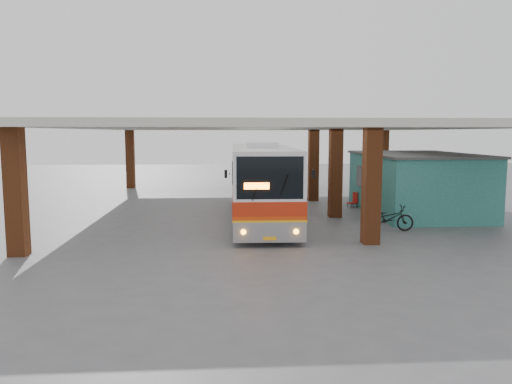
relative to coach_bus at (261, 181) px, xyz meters
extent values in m
plane|color=#515154|center=(0.72, -2.77, -1.85)|extent=(90.00, 90.00, 0.00)
cube|color=brown|center=(3.72, -5.77, 0.32)|extent=(0.60, 0.60, 4.35)
cube|color=brown|center=(3.72, 0.23, 0.32)|extent=(0.60, 0.60, 4.35)
cube|color=brown|center=(3.72, 6.23, 0.32)|extent=(0.60, 0.60, 4.35)
cube|color=brown|center=(-8.78, -6.77, 0.32)|extent=(0.60, 0.60, 4.35)
cube|color=brown|center=(-8.78, 14.23, 0.32)|extent=(0.60, 0.60, 4.35)
cube|color=brown|center=(10.72, 14.23, 0.32)|extent=(0.60, 0.60, 4.35)
cube|color=beige|center=(1.22, 3.73, 2.65)|extent=(21.00, 23.00, 0.30)
cube|color=#2D716D|center=(8.22, 1.23, -0.35)|extent=(5.00, 8.00, 3.00)
cube|color=#4A4A4A|center=(8.22, 1.23, 1.20)|extent=(5.20, 8.20, 0.12)
cube|color=#13352F|center=(5.70, -0.27, -0.80)|extent=(0.08, 0.95, 2.10)
cube|color=black|center=(5.70, 2.73, -0.05)|extent=(0.08, 1.20, 1.00)
cube|color=black|center=(5.67, 2.73, -0.05)|extent=(0.04, 1.30, 1.10)
cube|color=silver|center=(0.00, 0.04, 0.16)|extent=(2.93, 12.77, 2.97)
cube|color=silver|center=(-0.02, -1.02, 1.75)|extent=(1.34, 3.21, 0.26)
cube|color=gray|center=(-0.13, -6.13, -1.27)|extent=(2.68, 0.48, 0.74)
cube|color=red|center=(0.00, 0.04, -0.42)|extent=(2.97, 12.77, 0.53)
cube|color=red|center=(0.00, 0.04, -0.76)|extent=(2.97, 12.77, 0.14)
cube|color=#FFAF15|center=(0.00, 0.04, -0.88)|extent=(2.97, 12.77, 0.11)
cube|color=black|center=(-0.14, -6.28, 0.71)|extent=(2.40, 0.15, 1.54)
cube|color=black|center=(-1.31, 0.91, 0.69)|extent=(0.26, 9.53, 0.95)
cube|color=black|center=(1.35, 0.85, 0.69)|extent=(0.26, 9.53, 0.95)
cube|color=#FF5905|center=(-0.62, -6.33, 0.42)|extent=(0.90, 0.07, 0.23)
sphere|color=orange|center=(-1.09, -6.33, -1.24)|extent=(0.19, 0.19, 0.19)
sphere|color=orange|center=(0.81, -6.37, -1.24)|extent=(0.19, 0.19, 0.19)
cube|color=#FFAF15|center=(-0.14, -6.36, -1.48)|extent=(0.48, 0.04, 0.13)
cylinder|color=black|center=(-1.24, -4.39, -1.32)|extent=(0.36, 1.07, 1.06)
cylinder|color=black|center=(1.05, -4.44, -1.32)|extent=(0.36, 1.07, 1.06)
cylinder|color=black|center=(-1.06, 3.77, -1.32)|extent=(0.36, 1.07, 1.06)
cylinder|color=black|center=(1.23, 3.72, -1.32)|extent=(0.36, 1.07, 1.06)
cylinder|color=black|center=(-1.03, 5.14, -1.32)|extent=(0.36, 1.07, 1.06)
cylinder|color=black|center=(1.26, 5.09, -1.32)|extent=(0.36, 1.07, 1.06)
imported|color=black|center=(5.20, -3.49, -1.30)|extent=(2.14, 0.81, 1.11)
imported|color=red|center=(1.15, -5.04, -1.07)|extent=(0.64, 0.48, 1.57)
cube|color=#B31C13|center=(5.40, 3.28, -1.61)|extent=(0.56, 0.56, 0.06)
cube|color=#B31C13|center=(5.58, 3.34, -1.32)|extent=(0.19, 0.44, 0.64)
cylinder|color=black|center=(5.29, 3.06, -1.75)|extent=(0.03, 0.03, 0.21)
cylinder|color=black|center=(5.63, 3.17, -1.75)|extent=(0.03, 0.03, 0.21)
cylinder|color=black|center=(5.17, 3.40, -1.75)|extent=(0.03, 0.03, 0.21)
cylinder|color=black|center=(5.52, 3.51, -1.75)|extent=(0.03, 0.03, 0.21)
camera|label=1|loc=(-1.81, -23.93, 2.32)|focal=35.00mm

